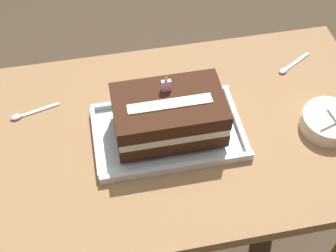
{
  "coord_description": "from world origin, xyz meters",
  "views": [
    {
      "loc": [
        -0.14,
        -0.7,
        1.64
      ],
      "look_at": [
        -0.0,
        -0.0,
        0.75
      ],
      "focal_mm": 49.3,
      "sensor_mm": 36.0,
      "label": 1
    }
  ],
  "objects_px": {
    "foil_tray": "(168,133)",
    "bowl_stack": "(329,122)",
    "serving_spoon_near_tray": "(25,114)",
    "serving_spoon_by_bowls": "(289,67)",
    "birthday_cake": "(168,115)"
  },
  "relations": [
    {
      "from": "foil_tray",
      "to": "serving_spoon_near_tray",
      "type": "relative_size",
      "value": 2.85
    },
    {
      "from": "foil_tray",
      "to": "birthday_cake",
      "type": "relative_size",
      "value": 1.41
    },
    {
      "from": "foil_tray",
      "to": "serving_spoon_near_tray",
      "type": "xyz_separation_m",
      "value": [
        -0.35,
        0.13,
        -0.0
      ]
    },
    {
      "from": "serving_spoon_near_tray",
      "to": "serving_spoon_by_bowls",
      "type": "xyz_separation_m",
      "value": [
        0.73,
        0.04,
        -0.0
      ]
    },
    {
      "from": "foil_tray",
      "to": "birthday_cake",
      "type": "bearing_deg",
      "value": 90.0
    },
    {
      "from": "bowl_stack",
      "to": "serving_spoon_by_bowls",
      "type": "relative_size",
      "value": 1.2
    },
    {
      "from": "foil_tray",
      "to": "bowl_stack",
      "type": "xyz_separation_m",
      "value": [
        0.4,
        -0.05,
        0.01
      ]
    },
    {
      "from": "serving_spoon_by_bowls",
      "to": "serving_spoon_near_tray",
      "type": "bearing_deg",
      "value": -177.23
    },
    {
      "from": "bowl_stack",
      "to": "serving_spoon_by_bowls",
      "type": "xyz_separation_m",
      "value": [
        -0.02,
        0.22,
        -0.02
      ]
    },
    {
      "from": "birthday_cake",
      "to": "serving_spoon_by_bowls",
      "type": "bearing_deg",
      "value": 23.79
    },
    {
      "from": "bowl_stack",
      "to": "foil_tray",
      "type": "bearing_deg",
      "value": 172.5
    },
    {
      "from": "birthday_cake",
      "to": "serving_spoon_near_tray",
      "type": "relative_size",
      "value": 2.03
    },
    {
      "from": "serving_spoon_near_tray",
      "to": "birthday_cake",
      "type": "bearing_deg",
      "value": -20.59
    },
    {
      "from": "bowl_stack",
      "to": "serving_spoon_by_bowls",
      "type": "distance_m",
      "value": 0.22
    },
    {
      "from": "foil_tray",
      "to": "serving_spoon_by_bowls",
      "type": "bearing_deg",
      "value": 23.79
    }
  ]
}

